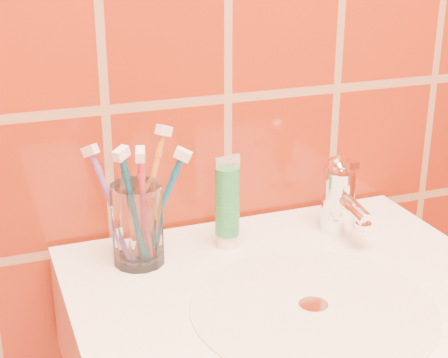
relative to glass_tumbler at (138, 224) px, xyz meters
name	(u,v)px	position (x,y,z in m)	size (l,w,h in m)	color
glass_tumbler	(138,224)	(0.00, 0.00, 0.00)	(0.07, 0.07, 0.11)	white
toothpaste_tube	(227,205)	(0.13, 0.00, 0.01)	(0.04, 0.03, 0.14)	white
faucet	(340,193)	(0.30, -0.01, 0.01)	(0.05, 0.11, 0.12)	white
toothbrush_0	(149,194)	(0.02, 0.02, 0.03)	(0.08, 0.05, 0.19)	#C36822
toothbrush_1	(134,209)	(-0.01, -0.02, 0.03)	(0.05, 0.05, 0.18)	#0B4C60
toothbrush_2	(161,206)	(0.03, -0.01, 0.02)	(0.08, 0.06, 0.17)	navy
toothbrush_3	(113,206)	(-0.03, 0.02, 0.02)	(0.07, 0.07, 0.17)	#6F4492
toothbrush_4	(144,209)	(0.00, -0.02, 0.03)	(0.03, 0.06, 0.18)	#BA2839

